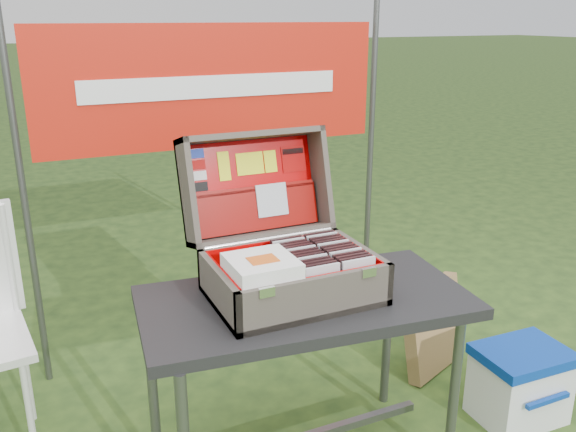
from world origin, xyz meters
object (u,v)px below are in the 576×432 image
cardboard_box (433,327)px  table (304,385)px  cooler (520,384)px  suitcase (285,222)px

cardboard_box → table: bearing=-179.8°
cooler → suitcase: bearing=170.9°
table → suitcase: suitcase is taller
suitcase → cooler: 1.27m
table → cooler: (0.94, -0.11, -0.19)m
table → suitcase: 0.60m
table → cardboard_box: size_ratio=2.64×
cooler → cardboard_box: cardboard_box is taller
table → cardboard_box: bearing=28.9°
table → suitcase: (-0.04, 0.08, 0.60)m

